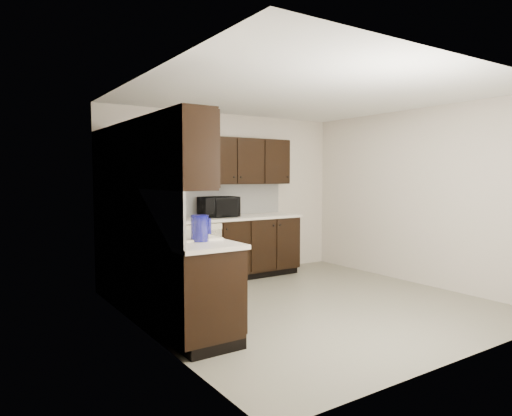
{
  "coord_description": "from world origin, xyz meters",
  "views": [
    {
      "loc": [
        -3.53,
        -4.15,
        1.54
      ],
      "look_at": [
        -0.37,
        0.6,
        1.14
      ],
      "focal_mm": 32.0,
      "sensor_mm": 36.0,
      "label": 1
    }
  ],
  "objects_px": {
    "microwave": "(219,207)",
    "storage_bin": "(142,221)",
    "blue_pitcher": "(200,228)",
    "toaster_oven": "(119,214)",
    "sink": "(180,243)"
  },
  "relations": [
    {
      "from": "microwave",
      "to": "storage_bin",
      "type": "distance_m",
      "value": 1.64
    },
    {
      "from": "storage_bin",
      "to": "blue_pitcher",
      "type": "distance_m",
      "value": 1.33
    },
    {
      "from": "microwave",
      "to": "toaster_oven",
      "type": "distance_m",
      "value": 1.47
    },
    {
      "from": "microwave",
      "to": "toaster_oven",
      "type": "xyz_separation_m",
      "value": [
        -1.47,
        -0.02,
        -0.04
      ]
    },
    {
      "from": "microwave",
      "to": "storage_bin",
      "type": "xyz_separation_m",
      "value": [
        -1.44,
        -0.78,
        -0.07
      ]
    },
    {
      "from": "microwave",
      "to": "blue_pitcher",
      "type": "bearing_deg",
      "value": -118.14
    },
    {
      "from": "toaster_oven",
      "to": "storage_bin",
      "type": "bearing_deg",
      "value": -108.33
    },
    {
      "from": "sink",
      "to": "storage_bin",
      "type": "relative_size",
      "value": 2.04
    },
    {
      "from": "toaster_oven",
      "to": "storage_bin",
      "type": "xyz_separation_m",
      "value": [
        0.03,
        -0.76,
        -0.03
      ]
    },
    {
      "from": "blue_pitcher",
      "to": "toaster_oven",
      "type": "bearing_deg",
      "value": 108.37
    },
    {
      "from": "toaster_oven",
      "to": "storage_bin",
      "type": "relative_size",
      "value": 0.88
    },
    {
      "from": "toaster_oven",
      "to": "blue_pitcher",
      "type": "relative_size",
      "value": 1.45
    },
    {
      "from": "toaster_oven",
      "to": "microwave",
      "type": "bearing_deg",
      "value": -19.89
    },
    {
      "from": "sink",
      "to": "microwave",
      "type": "relative_size",
      "value": 1.51
    },
    {
      "from": "sink",
      "to": "storage_bin",
      "type": "distance_m",
      "value": 0.97
    }
  ]
}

